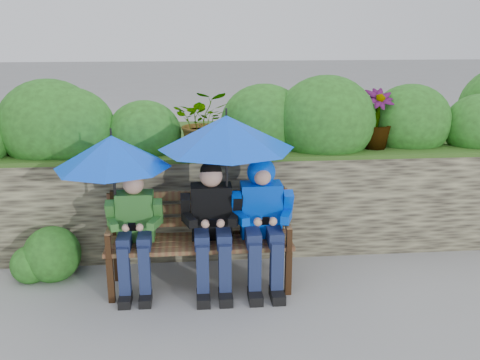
{
  "coord_description": "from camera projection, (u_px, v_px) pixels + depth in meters",
  "views": [
    {
      "loc": [
        -0.4,
        -4.25,
        2.23
      ],
      "look_at": [
        0.0,
        0.1,
        0.95
      ],
      "focal_mm": 40.0,
      "sensor_mm": 36.0,
      "label": 1
    }
  ],
  "objects": [
    {
      "name": "boy_left",
      "position": [
        135.0,
        226.0,
        4.51
      ],
      "size": [
        0.47,
        0.54,
        1.05
      ],
      "color": "#3B7734",
      "rests_on": "ground"
    },
    {
      "name": "umbrella_right",
      "position": [
        226.0,
        132.0,
        4.4
      ],
      "size": [
        1.14,
        1.14,
        0.9
      ],
      "color": "#0748F2",
      "rests_on": "ground"
    },
    {
      "name": "ground",
      "position": [
        241.0,
        286.0,
        4.73
      ],
      "size": [
        60.0,
        60.0,
        0.0
      ],
      "primitive_type": "plane",
      "color": "gray",
      "rests_on": "ground"
    },
    {
      "name": "boy_right",
      "position": [
        262.0,
        214.0,
        4.59
      ],
      "size": [
        0.53,
        0.64,
        1.13
      ],
      "color": "#0027BC",
      "rests_on": "ground"
    },
    {
      "name": "umbrella_left",
      "position": [
        112.0,
        152.0,
        4.36
      ],
      "size": [
        0.96,
        0.96,
        0.77
      ],
      "color": "#0748F2",
      "rests_on": "ground"
    },
    {
      "name": "garden_backdrop",
      "position": [
        223.0,
        167.0,
        6.02
      ],
      "size": [
        8.0,
        2.86,
        1.85
      ],
      "color": "#302B24",
      "rests_on": "ground"
    },
    {
      "name": "boy_middle",
      "position": [
        212.0,
        221.0,
        4.55
      ],
      "size": [
        0.52,
        0.61,
        1.12
      ],
      "color": "black",
      "rests_on": "ground"
    },
    {
      "name": "park_bench",
      "position": [
        199.0,
        233.0,
        4.65
      ],
      "size": [
        1.59,
        0.47,
        0.84
      ],
      "color": "black",
      "rests_on": "ground"
    }
  ]
}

